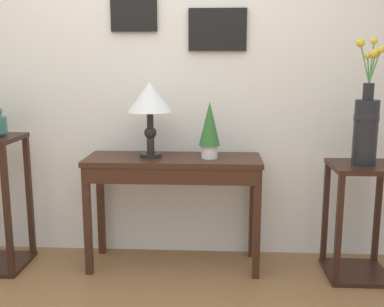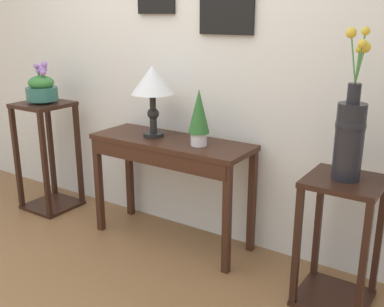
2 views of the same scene
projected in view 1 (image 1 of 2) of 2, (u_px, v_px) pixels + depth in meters
back_wall_with_art at (157, 57)px, 3.18m from camera, size 9.00×0.13×2.80m
console_table at (173, 175)px, 3.00m from camera, size 1.14×0.41×0.75m
table_lamp at (150, 101)px, 2.94m from camera, size 0.29×0.29×0.49m
potted_plant_on_console at (210, 128)px, 2.94m from camera, size 0.14×0.14×0.37m
pedestal_stand_right at (359, 221)px, 2.93m from camera, size 0.39×0.39×0.74m
flower_vase_tall_right at (366, 124)px, 2.81m from camera, size 0.16×0.16×0.77m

